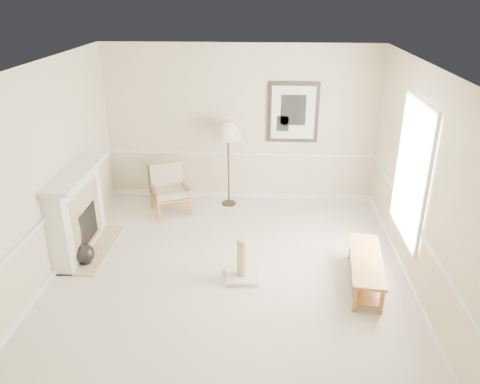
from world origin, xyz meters
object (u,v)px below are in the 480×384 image
floor_vase (85,254)px  bench (366,267)px  armchair (169,186)px  scratching_post (242,266)px  floor_lamp (228,132)px

floor_vase → bench: 4.04m
floor_vase → bench: size_ratio=0.59×
armchair → scratching_post: size_ratio=1.39×
armchair → floor_lamp: (1.07, 0.29, 0.95)m
armchair → bench: (3.15, -2.19, -0.19)m
floor_lamp → bench: size_ratio=1.12×
floor_vase → floor_lamp: floor_lamp is taller
floor_vase → floor_lamp: 3.20m
armchair → floor_lamp: floor_lamp is taller
armchair → scratching_post: bearing=-81.4°
floor_vase → floor_lamp: (1.95, 2.21, 1.25)m
armchair → bench: bearing=-60.3°
scratching_post → floor_lamp: bearing=99.0°
scratching_post → bench: bearing=-1.1°
bench → scratching_post: (-1.69, 0.03, -0.07)m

